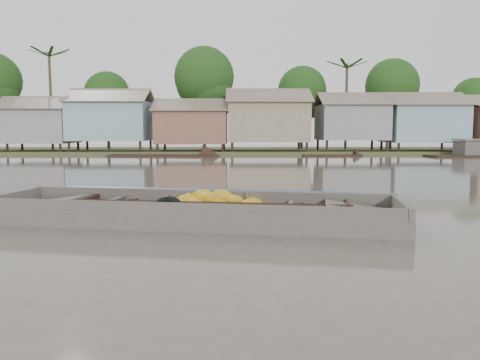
{
  "coord_description": "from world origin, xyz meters",
  "views": [
    {
      "loc": [
        -0.24,
        -9.76,
        1.89
      ],
      "look_at": [
        -0.12,
        0.64,
        0.8
      ],
      "focal_mm": 35.0,
      "sensor_mm": 36.0,
      "label": 1
    }
  ],
  "objects": [
    {
      "name": "ground",
      "position": [
        0.0,
        0.0,
        0.0
      ],
      "size": [
        120.0,
        120.0,
        0.0
      ],
      "primitive_type": "plane",
      "color": "#50483D",
      "rests_on": "ground"
    },
    {
      "name": "riverbank",
      "position": [
        3.03,
        31.86,
        3.07
      ],
      "size": [
        120.0,
        12.47,
        10.22
      ],
      "color": "#384723",
      "rests_on": "ground"
    },
    {
      "name": "banana_boat",
      "position": [
        -0.78,
        0.5,
        0.17
      ],
      "size": [
        6.04,
        2.27,
        0.82
      ],
      "rotation": [
        0.0,
        0.0,
        -0.15
      ],
      "color": "black",
      "rests_on": "ground"
    },
    {
      "name": "viewer_boat",
      "position": [
        -1.05,
        -0.08,
        0.08
      ],
      "size": [
        8.7,
        3.65,
        0.68
      ],
      "rotation": [
        0.0,
        0.0,
        -0.18
      ],
      "color": "#3F3935",
      "rests_on": "ground"
    },
    {
      "name": "distant_boats",
      "position": [
        14.75,
        23.96,
        0.23
      ],
      "size": [
        37.59,
        15.05,
        1.38
      ],
      "color": "black",
      "rests_on": "ground"
    }
  ]
}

